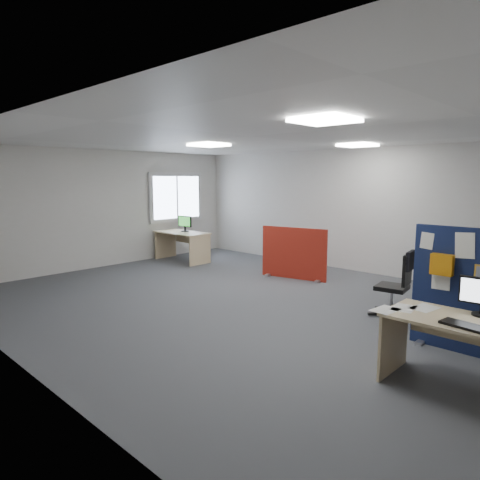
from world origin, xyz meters
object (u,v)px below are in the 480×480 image
Objects in this scene: second_desk at (183,239)px; office_chair at (399,280)px; main_desk at (477,340)px; monitor_second at (185,223)px; red_divider at (294,254)px.

second_desk is 5.80m from office_chair.
monitor_second is (-7.28, 2.45, 0.39)m from main_desk.
office_chair is at bearing 130.42° from main_desk.
main_desk is 1.62× the size of office_chair.
office_chair is at bearing -6.00° from second_desk.
red_divider reaches higher than second_desk.
second_desk is at bearing -79.50° from monitor_second.
office_chair is at bearing -11.96° from monitor_second.
second_desk is (-3.14, -0.35, 0.03)m from red_divider.
red_divider is at bearing 151.57° from office_chair.
monitor_second is at bearing 161.43° from main_desk.
main_desk and second_desk have the same top height.
monitor_second is at bearing 105.65° from second_desk.
main_desk is at bearing -23.72° from monitor_second.
office_chair is (-1.50, 1.76, 0.01)m from main_desk.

